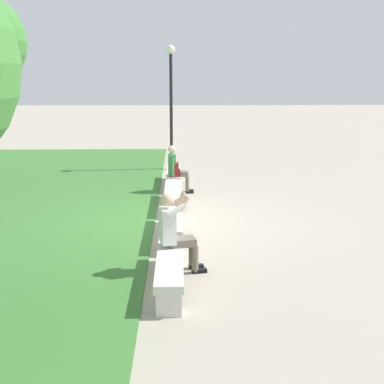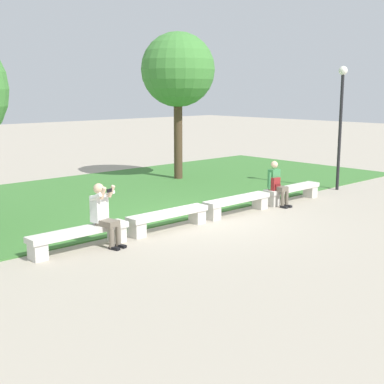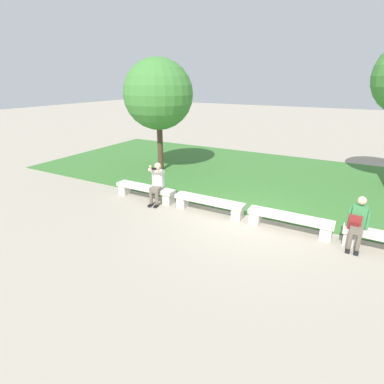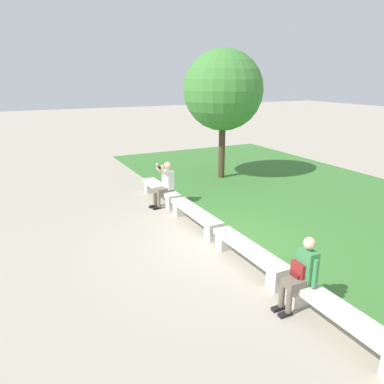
# 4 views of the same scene
# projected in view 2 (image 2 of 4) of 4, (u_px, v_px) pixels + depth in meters

# --- Properties ---
(ground_plane) EXTENTS (80.00, 80.00, 0.00)m
(ground_plane) POSITION_uv_depth(u_px,v_px,m) (205.00, 221.00, 13.32)
(ground_plane) COLOR #A89E8C
(grass_strip) EXTENTS (21.37, 8.00, 0.03)m
(grass_strip) POSITION_uv_depth(u_px,v_px,m) (106.00, 196.00, 16.46)
(grass_strip) COLOR #3D7533
(grass_strip) RESTS_ON ground
(bench_main) EXTENTS (2.21, 0.40, 0.45)m
(bench_main) POSITION_uv_depth(u_px,v_px,m) (79.00, 236.00, 10.86)
(bench_main) COLOR beige
(bench_main) RESTS_ON ground
(bench_near) EXTENTS (2.21, 0.40, 0.45)m
(bench_near) POSITION_uv_depth(u_px,v_px,m) (168.00, 217.00, 12.46)
(bench_near) COLOR beige
(bench_near) RESTS_ON ground
(bench_mid) EXTENTS (2.21, 0.40, 0.45)m
(bench_mid) POSITION_uv_depth(u_px,v_px,m) (237.00, 202.00, 14.06)
(bench_mid) COLOR beige
(bench_mid) RESTS_ON ground
(bench_far) EXTENTS (2.21, 0.40, 0.45)m
(bench_far) POSITION_uv_depth(u_px,v_px,m) (292.00, 191.00, 15.66)
(bench_far) COLOR beige
(bench_far) RESTS_ON ground
(person_photographer) EXTENTS (0.53, 0.77, 1.32)m
(person_photographer) POSITION_uv_depth(u_px,v_px,m) (103.00, 212.00, 11.10)
(person_photographer) COLOR black
(person_photographer) RESTS_ON ground
(person_distant) EXTENTS (0.48, 0.68, 1.26)m
(person_distant) POSITION_uv_depth(u_px,v_px,m) (277.00, 182.00, 14.99)
(person_distant) COLOR black
(person_distant) RESTS_ON ground
(backpack) EXTENTS (0.28, 0.24, 0.43)m
(backpack) POSITION_uv_depth(u_px,v_px,m) (275.00, 184.00, 14.98)
(backpack) COLOR maroon
(backpack) RESTS_ON bench_far
(tree_left_background) EXTENTS (2.62, 2.62, 5.23)m
(tree_left_background) POSITION_uv_depth(u_px,v_px,m) (178.00, 71.00, 18.87)
(tree_left_background) COLOR #4C3826
(tree_left_background) RESTS_ON ground
(lamp_post) EXTENTS (0.28, 0.28, 3.96)m
(lamp_post) POSITION_uv_depth(u_px,v_px,m) (341.00, 110.00, 17.04)
(lamp_post) COLOR black
(lamp_post) RESTS_ON ground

